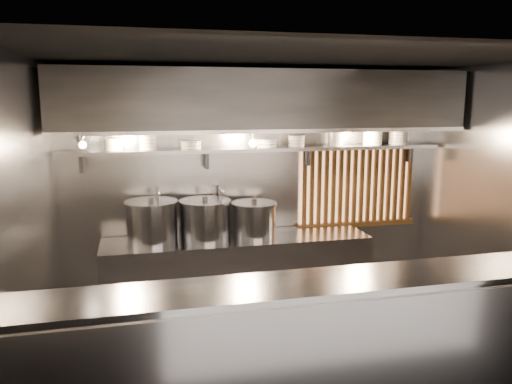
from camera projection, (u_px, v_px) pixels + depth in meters
name	position (u px, v px, depth m)	size (l,w,h in m)	color
floor	(291.00, 357.00, 4.79)	(4.50, 4.50, 0.00)	black
ceiling	(296.00, 57.00, 4.29)	(4.50, 4.50, 0.00)	black
wall_back	(255.00, 188.00, 5.98)	(4.50, 4.50, 0.00)	gray
wall_left	(28.00, 230.00, 4.03)	(3.00, 3.00, 0.00)	gray
wall_right	(505.00, 204.00, 5.05)	(3.00, 3.00, 0.00)	gray
serving_counter	(330.00, 351.00, 3.77)	(4.50, 0.56, 1.13)	#97979C
cooking_bench	(238.00, 276.00, 5.73)	(3.00, 0.70, 0.90)	#97979C
bowl_shelf	(259.00, 149.00, 5.72)	(4.40, 0.34, 0.04)	#97979C
exhaust_hood	(264.00, 101.00, 5.41)	(4.40, 0.81, 0.65)	#2D2D30
wood_screen	(357.00, 186.00, 6.23)	(1.56, 0.09, 1.04)	#EEA36B
faucet_left	(159.00, 202.00, 5.60)	(0.04, 0.30, 0.50)	silver
faucet_right	(220.00, 199.00, 5.76)	(0.04, 0.30, 0.50)	silver
heat_lamp	(79.00, 139.00, 4.80)	(0.25, 0.35, 0.20)	#97979C
pendant_bulb	(253.00, 143.00, 5.56)	(0.09, 0.09, 0.19)	#2D2D30
stock_pot_left	(152.00, 222.00, 5.43)	(0.66, 0.66, 0.50)	#97979C
stock_pot_mid	(205.00, 220.00, 5.56)	(0.66, 0.66, 0.48)	#97979C
stock_pot_right	(254.00, 219.00, 5.67)	(0.55, 0.55, 0.43)	#97979C
bowl_stack_0	(114.00, 145.00, 5.33)	(0.20, 0.20, 0.13)	white
bowl_stack_1	(148.00, 142.00, 5.41)	(0.20, 0.20, 0.17)	white
bowl_stack_2	(191.00, 145.00, 5.53)	(0.24, 0.24, 0.09)	white
bowl_stack_3	(267.00, 143.00, 5.72)	(0.25, 0.25, 0.09)	white
bowl_stack_4	(296.00, 141.00, 5.80)	(0.20, 0.20, 0.13)	white
bowl_stack_5	(335.00, 139.00, 5.91)	(0.20, 0.20, 0.17)	white
bowl_stack_6	(372.00, 138.00, 6.02)	(0.24, 0.24, 0.17)	white
bowl_stack_7	(398.00, 137.00, 6.10)	(0.24, 0.24, 0.17)	white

